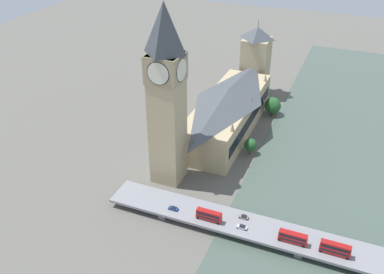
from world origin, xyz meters
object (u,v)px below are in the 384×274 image
at_px(car_southbound_mid, 173,208).
at_px(parliament_hall, 228,110).
at_px(road_bridge, 302,241).
at_px(double_decker_bus_lead, 335,248).
at_px(clock_tower, 166,94).
at_px(victoria_tower, 255,62).
at_px(car_northbound_tail, 242,227).
at_px(double_decker_bus_rear, 293,237).
at_px(car_northbound_lead, 244,217).
at_px(double_decker_bus_mid, 209,215).

bearing_deg(car_southbound_mid, parliament_hall, -88.66).
distance_m(road_bridge, double_decker_bus_lead, 13.34).
distance_m(clock_tower, car_southbound_mid, 49.50).
bearing_deg(victoria_tower, clock_tower, 83.75).
bearing_deg(car_northbound_tail, victoria_tower, -76.58).
distance_m(road_bridge, double_decker_bus_rear, 5.56).
bearing_deg(double_decker_bus_rear, car_northbound_lead, -16.40).
xyz_separation_m(parliament_hall, double_decker_bus_lead, (-68.04, 79.53, -6.56)).
relative_size(clock_tower, car_southbound_mid, 19.99).
xyz_separation_m(clock_tower, double_decker_bus_rear, (-64.35, 25.52, -38.16)).
xyz_separation_m(double_decker_bus_rear, car_southbound_mid, (50.44, -0.05, -1.93)).
xyz_separation_m(parliament_hall, clock_tower, (12.06, 53.97, 31.41)).
distance_m(clock_tower, car_northbound_lead, 61.94).
xyz_separation_m(clock_tower, car_northbound_lead, (-43.13, 19.28, -40.06)).
distance_m(parliament_hall, car_southbound_mid, 79.94).
distance_m(double_decker_bus_rear, car_northbound_lead, 22.21).
distance_m(parliament_hall, car_northbound_lead, 80.03).
height_order(clock_tower, car_northbound_tail, clock_tower).
bearing_deg(victoria_tower, double_decker_bus_mid, 97.63).
distance_m(double_decker_bus_mid, car_northbound_tail, 14.20).
distance_m(double_decker_bus_mid, car_southbound_mid, 16.35).
relative_size(double_decker_bus_mid, car_northbound_lead, 2.68).
bearing_deg(double_decker_bus_rear, car_northbound_tail, -0.23).
height_order(clock_tower, car_northbound_lead, clock_tower).
height_order(double_decker_bus_mid, car_southbound_mid, double_decker_bus_mid).
bearing_deg(parliament_hall, double_decker_bus_lead, 130.55).
xyz_separation_m(road_bridge, double_decker_bus_rear, (3.25, 2.96, 3.41)).
distance_m(clock_tower, road_bridge, 82.51).
xyz_separation_m(double_decker_bus_mid, double_decker_bus_rear, (-34.21, -0.39, -0.01)).
bearing_deg(parliament_hall, double_decker_bus_mid, 102.76).
distance_m(car_northbound_lead, car_southbound_mid, 29.86).
relative_size(clock_tower, double_decker_bus_rear, 7.64).
height_order(clock_tower, double_decker_bus_lead, clock_tower).
bearing_deg(clock_tower, double_decker_bus_mid, 139.32).
relative_size(parliament_hall, double_decker_bus_rear, 7.79).
distance_m(car_northbound_lead, car_northbound_tail, 6.26).
bearing_deg(double_decker_bus_mid, road_bridge, -174.89).
bearing_deg(victoria_tower, double_decker_bus_rear, 111.19).
height_order(road_bridge, double_decker_bus_lead, double_decker_bus_lead).
height_order(victoria_tower, double_decker_bus_rear, victoria_tower).
bearing_deg(double_decker_bus_lead, road_bridge, -13.48).
bearing_deg(victoria_tower, car_northbound_lead, 103.59).
xyz_separation_m(double_decker_bus_lead, car_southbound_mid, (66.18, -0.08, -2.12)).
xyz_separation_m(car_northbound_tail, car_southbound_mid, (30.30, 0.04, -0.06)).
distance_m(parliament_hall, clock_tower, 63.60).
height_order(clock_tower, car_southbound_mid, clock_tower).
bearing_deg(car_southbound_mid, double_decker_bus_mid, 178.47).
relative_size(parliament_hall, clock_tower, 1.02).
relative_size(victoria_tower, car_northbound_lead, 12.41).
height_order(road_bridge, car_southbound_mid, car_southbound_mid).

